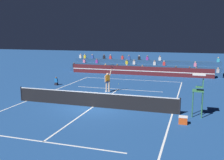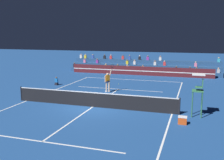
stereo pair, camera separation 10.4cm
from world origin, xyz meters
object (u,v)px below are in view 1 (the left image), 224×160
Objects in this scene: ball_kid_courtside at (56,82)px; tennis_ball at (118,84)px; tennis_player at (108,81)px; umpire_chair at (199,89)px; equipment_cooler at (183,120)px.

ball_kid_courtside reaches higher than tennis_ball.
tennis_player is 3.84m from tennis_ball.
tennis_ball is at bearing 20.72° from ball_kid_courtside.
umpire_chair is 5.34× the size of equipment_cooler.
umpire_chair is 1.07× the size of tennis_player.
umpire_chair is at bearing -25.43° from ball_kid_courtside.
equipment_cooler is (6.81, -6.77, -0.76)m from tennis_player.
tennis_ball is at bearing 91.45° from tennis_player.
ball_kid_courtside is 12.43× the size of tennis_ball.
tennis_player is at bearing -13.85° from ball_kid_courtside.
ball_kid_courtside is at bearing -159.28° from tennis_ball.
equipment_cooler reaches higher than tennis_ball.
tennis_player is 36.67× the size of tennis_ball.
tennis_player is at bearing 146.72° from umpire_chair.
ball_kid_courtside reaches higher than equipment_cooler.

